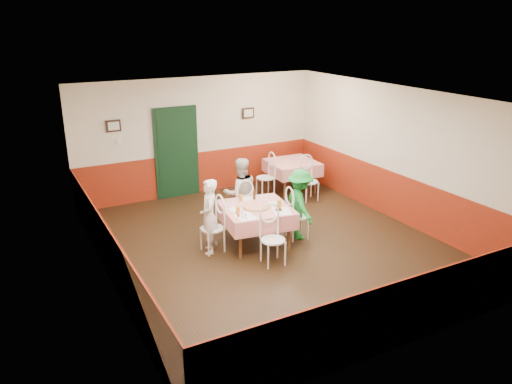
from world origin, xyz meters
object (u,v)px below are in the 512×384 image
chair_far (241,207)px  pizza (256,206)px  beer_bottle (254,194)px  diner_right (300,204)px  chair_near (273,240)px  glass_a (238,211)px  chair_second_a (265,178)px  glass_c (241,198)px  main_table (256,226)px  chair_second_b (309,182)px  wallet (279,210)px  diner_left (209,216)px  chair_right (297,216)px  glass_b (279,204)px  chair_left (212,228)px  second_table (292,176)px  diner_far (241,193)px

chair_far → pizza: size_ratio=1.85×
beer_bottle → diner_right: (0.73, -0.50, -0.17)m
chair_near → glass_a: same height
chair_second_a → glass_c: bearing=-36.9°
glass_a → diner_right: (1.35, 0.06, -0.14)m
main_table → chair_second_b: size_ratio=1.36×
beer_bottle → chair_second_a: bearing=55.6°
wallet → diner_left: (-1.17, 0.48, -0.08)m
main_table → chair_second_a: chair_second_a is taller
main_table → glass_a: size_ratio=8.70×
diner_right → pizza: bearing=93.5°
chair_right → pizza: (-0.85, 0.09, 0.33)m
main_table → glass_c: size_ratio=9.50×
chair_second_b → glass_b: 2.67m
main_table → chair_second_a: bearing=57.2°
chair_near → glass_c: chair_near is taller
chair_right → wallet: size_ratio=8.18×
chair_left → glass_c: bearing=109.5°
second_table → chair_far: (-2.13, -1.47, 0.08)m
chair_left → chair_second_a: bearing=130.3°
wallet → chair_far: bearing=105.4°
pizza → wallet: bearing=-49.6°
beer_bottle → diner_left: size_ratio=0.14×
beer_bottle → wallet: (0.11, -0.74, -0.09)m
main_table → chair_near: chair_near is taller
chair_left → second_table: bearing=122.5°
chair_left → chair_near: size_ratio=1.00×
glass_a → main_table: bearing=21.6°
chair_second_a → diner_right: size_ratio=0.65×
pizza → wallet: (0.28, -0.33, -0.01)m
chair_far → diner_far: size_ratio=0.62×
second_table → diner_right: size_ratio=0.81×
glass_a → glass_b: size_ratio=0.93×
second_table → diner_left: (-3.13, -2.19, 0.32)m
glass_b → diner_right: bearing=14.4°
glass_b → diner_left: (-1.23, 0.39, -0.14)m
beer_bottle → chair_near: bearing=-102.9°
chair_second_a → wallet: (-1.22, -2.68, 0.32)m
pizza → glass_b: size_ratio=3.25×
diner_left → diner_far: bearing=146.5°
second_table → wallet: size_ratio=10.18×
diner_far → diner_left: bearing=47.4°
glass_c → diner_left: bearing=-159.2°
main_table → second_table: size_ratio=1.09×
chair_far → beer_bottle: (0.05, -0.46, 0.41)m
beer_bottle → wallet: 0.75m
main_table → wallet: bearing=-52.7°
chair_far → chair_right: bearing=129.2°
chair_right → glass_b: bearing=113.9°
glass_a → diner_left: 0.55m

